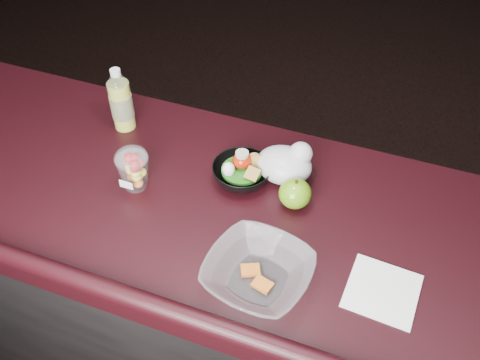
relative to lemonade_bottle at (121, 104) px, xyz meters
name	(u,v)px	position (x,y,z in m)	size (l,w,h in m)	color
counter	(215,302)	(0.36, -0.20, -0.59)	(4.06, 0.71, 1.02)	black
lemonade_bottle	(121,104)	(0.00, 0.00, 0.00)	(0.07, 0.07, 0.21)	gold
fruit_cup	(133,168)	(0.15, -0.22, -0.02)	(0.09, 0.09, 0.13)	white
green_apple	(295,193)	(0.58, -0.13, -0.05)	(0.09, 0.09, 0.09)	#44770D
plastic_bag	(286,164)	(0.53, -0.04, -0.04)	(0.16, 0.13, 0.11)	silver
snack_bowl	(241,172)	(0.42, -0.09, -0.06)	(0.17, 0.17, 0.09)	black
takeout_bowl	(258,273)	(0.57, -0.39, -0.06)	(0.28, 0.28, 0.06)	silver
paper_napkin	(382,291)	(0.85, -0.32, -0.08)	(0.16, 0.16, 0.00)	white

